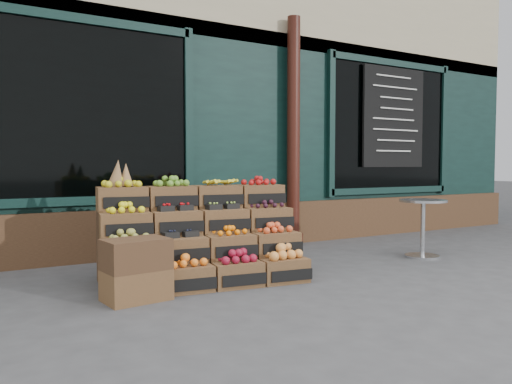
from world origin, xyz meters
TOP-DOWN VIEW (x-y plane):
  - ground at (0.00, 0.00)m, footprint 60.00×60.00m
  - shop_facade at (0.00, 5.11)m, footprint 12.00×6.24m
  - crate_display at (-0.85, 0.70)m, footprint 2.00×1.17m
  - spare_crates at (-1.61, 0.27)m, footprint 0.56×0.42m
  - bistro_table at (2.00, 0.42)m, footprint 0.56×0.56m
  - shopkeeper at (-1.46, 2.90)m, footprint 0.83×0.61m

SIDE VIEW (x-z plane):
  - ground at x=0.00m, z-range 0.00..0.00m
  - spare_crates at x=-1.61m, z-range 0.00..0.52m
  - crate_display at x=-0.85m, z-range -0.23..0.96m
  - bistro_table at x=2.00m, z-range 0.09..0.80m
  - shopkeeper at x=-1.46m, z-range 0.00..2.10m
  - shop_facade at x=0.00m, z-range 0.00..4.80m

